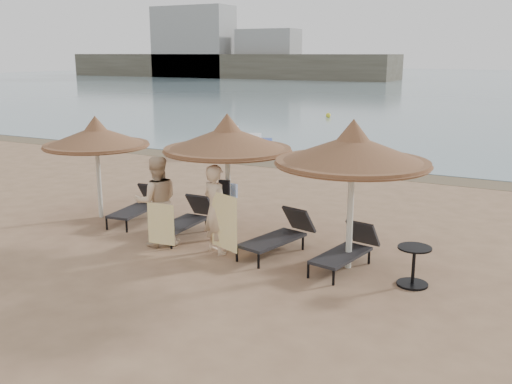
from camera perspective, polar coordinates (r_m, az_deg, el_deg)
ground at (r=12.86m, az=-5.37°, el=-5.22°), size 160.00×160.00×0.00m
sea at (r=90.56m, az=23.39°, el=9.99°), size 200.00×140.00×0.03m
wet_sand_strip at (r=21.12m, az=8.45°, el=2.21°), size 200.00×1.60×0.01m
far_shore at (r=93.59m, az=7.61°, el=12.84°), size 150.00×54.80×12.00m
palapa_left at (r=15.00m, az=-15.70°, el=5.32°), size 2.66×2.66×2.64m
palapa_center at (r=12.75m, az=-2.88°, el=5.26°), size 2.90×2.90×2.88m
palapa_right at (r=11.00m, az=9.64°, el=4.11°), size 2.99×2.99×2.97m
lounger_far_left at (r=14.84m, az=-11.58°, el=-1.34°), size 0.81×1.94×0.84m
lounger_near_left at (r=13.49m, az=-6.97°, el=-2.65°), size 0.64×1.91×0.85m
lounger_near_right at (r=12.24m, az=2.46°, el=-4.23°), size 1.10×2.05×0.88m
lounger_far_right at (r=11.54m, az=9.16°, el=-5.63°), size 0.96×1.93×0.83m
side_table at (r=10.90m, az=15.46°, el=-7.27°), size 0.61×0.61×0.74m
person_left at (r=12.64m, az=-9.92°, el=-0.22°), size 1.26×1.23×2.33m
person_right at (r=11.98m, az=-4.06°, el=-1.04°), size 1.20×1.01×2.24m
towel_left at (r=12.31m, az=-9.49°, el=-3.19°), size 0.64×0.08×0.90m
towel_right at (r=11.68m, az=-3.20°, el=-3.00°), size 0.78×0.33×1.17m
bag_patterned at (r=13.13m, az=-2.42°, el=0.14°), size 0.26×0.10×0.33m
bag_dark at (r=12.82m, az=-3.18°, el=0.41°), size 0.26×0.12×0.36m
pedal_boat at (r=23.92m, az=-1.56°, el=4.75°), size 2.90×2.34×1.17m
buoy_left at (r=38.31m, az=7.24°, el=7.62°), size 0.33×0.33×0.33m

